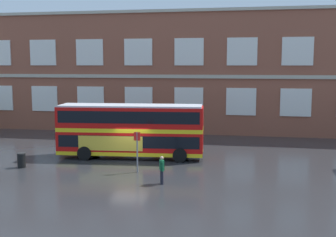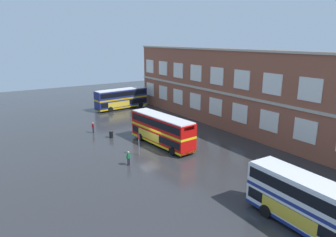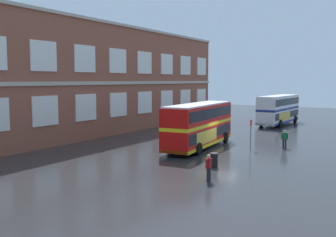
# 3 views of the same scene
# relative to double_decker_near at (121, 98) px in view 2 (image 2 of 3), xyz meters

# --- Properties ---
(ground_plane) EXTENTS (120.00, 120.00, 0.00)m
(ground_plane) POSITION_rel_double_decker_near_xyz_m (23.84, -5.11, -2.15)
(ground_plane) COLOR #2B2B2D
(brick_terminal_building) EXTENTS (52.39, 8.19, 12.60)m
(brick_terminal_building) POSITION_rel_double_decker_near_xyz_m (23.61, 10.87, 4.01)
(brick_terminal_building) COLOR brown
(brick_terminal_building) RESTS_ON ground
(double_decker_near) EXTENTS (3.63, 11.19, 4.07)m
(double_decker_near) POSITION_rel_double_decker_near_xyz_m (0.00, 0.00, 0.00)
(double_decker_near) COLOR navy
(double_decker_near) RESTS_ON ground
(double_decker_middle) EXTENTS (11.18, 3.56, 4.07)m
(double_decker_middle) POSITION_rel_double_decker_near_xyz_m (23.39, -4.90, 0.00)
(double_decker_middle) COLOR red
(double_decker_middle) RESTS_ON ground
(double_decker_far) EXTENTS (11.09, 3.18, 4.07)m
(double_decker_far) POSITION_rel_double_decker_near_xyz_m (45.97, -5.90, 0.00)
(double_decker_far) COLOR silver
(double_decker_far) RESTS_ON ground
(waiting_passenger) EXTENTS (0.37, 0.63, 1.70)m
(waiting_passenger) POSITION_rel_double_decker_near_xyz_m (27.18, -11.72, -1.22)
(waiting_passenger) COLOR black
(waiting_passenger) RESTS_ON ground
(second_passenger) EXTENTS (0.63, 0.26, 1.70)m
(second_passenger) POSITION_rel_double_decker_near_xyz_m (13.05, -10.81, -1.22)
(second_passenger) COLOR black
(second_passenger) RESTS_ON ground
(bus_stand_flag) EXTENTS (0.44, 0.10, 2.70)m
(bus_stand_flag) POSITION_rel_double_decker_near_xyz_m (25.02, -9.25, -0.51)
(bus_stand_flag) COLOR slate
(bus_stand_flag) RESTS_ON ground
(station_litter_bin) EXTENTS (0.60, 0.60, 1.03)m
(station_litter_bin) POSITION_rel_double_decker_near_xyz_m (16.78, -9.45, -1.63)
(station_litter_bin) COLOR black
(station_litter_bin) RESTS_ON ground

